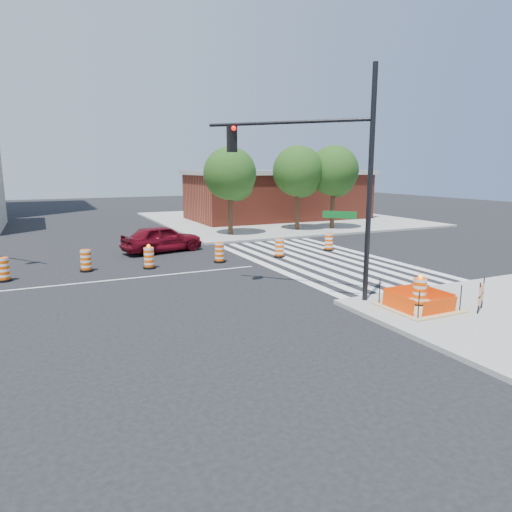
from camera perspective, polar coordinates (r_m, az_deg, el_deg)
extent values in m
plane|color=black|center=(20.59, -18.59, -2.99)|extent=(120.00, 120.00, 0.00)
cube|color=gray|center=(43.20, 2.74, 4.65)|extent=(22.00, 22.00, 0.15)
cube|color=silver|center=(22.76, 1.26, -1.12)|extent=(0.45, 13.50, 0.01)
cube|color=silver|center=(23.17, 3.26, -0.92)|extent=(0.45, 13.50, 0.01)
cube|color=silver|center=(23.61, 5.18, -0.73)|extent=(0.45, 13.50, 0.01)
cube|color=silver|center=(24.07, 7.03, -0.54)|extent=(0.45, 13.50, 0.01)
cube|color=silver|center=(24.55, 8.81, -0.36)|extent=(0.45, 13.50, 0.01)
cube|color=silver|center=(25.06, 10.51, -0.19)|extent=(0.45, 13.50, 0.01)
cube|color=silver|center=(25.59, 12.15, -0.02)|extent=(0.45, 13.50, 0.01)
cube|color=silver|center=(26.14, 13.72, 0.13)|extent=(0.45, 13.50, 0.01)
cube|color=silver|center=(20.59, -18.59, -2.98)|extent=(14.00, 0.12, 0.01)
cube|color=tan|center=(16.26, 19.60, -6.05)|extent=(2.20, 2.20, 0.05)
cube|color=#FF4005|center=(15.59, 21.99, -5.97)|extent=(1.44, 0.02, 0.55)
cube|color=#FF4005|center=(16.81, 17.50, -4.49)|extent=(1.44, 0.02, 0.55)
cube|color=#FF4005|center=(15.58, 17.29, -5.67)|extent=(0.02, 1.44, 0.55)
cube|color=#FF4005|center=(16.82, 21.85, -4.76)|extent=(0.02, 1.44, 0.55)
cylinder|color=black|center=(14.92, 19.66, -5.85)|extent=(0.04, 0.04, 0.90)
cylinder|color=black|center=(16.20, 24.21, -4.87)|extent=(0.04, 0.04, 0.90)
cylinder|color=black|center=(16.18, 15.18, -4.31)|extent=(0.04, 0.04, 0.90)
cylinder|color=black|center=(17.38, 19.73, -3.53)|extent=(0.04, 0.04, 0.90)
cube|color=maroon|center=(43.02, 2.76, 7.34)|extent=(16.00, 8.00, 4.20)
cube|color=gray|center=(42.95, 2.79, 10.40)|extent=(16.50, 8.50, 0.40)
imported|color=#5C0713|center=(26.77, -11.66, 2.16)|extent=(4.91, 2.84, 1.57)
cylinder|color=black|center=(16.08, 14.05, 8.43)|extent=(0.18, 0.18, 7.97)
cylinder|color=black|center=(16.77, 3.79, 16.31)|extent=(4.24, 4.38, 0.12)
cube|color=black|center=(17.45, -3.03, 14.46)|extent=(0.32, 0.28, 1.00)
sphere|color=#FF0C0C|center=(17.31, -2.81, 15.65)|extent=(0.18, 0.18, 0.18)
cube|color=#0C591E|center=(16.29, 10.39, 5.09)|extent=(0.86, 0.89, 0.25)
cylinder|color=black|center=(16.54, 19.66, -5.70)|extent=(0.55, 0.55, 0.09)
cylinder|color=#F45205|center=(16.42, 19.77, -4.16)|extent=(0.44, 0.44, 0.87)
sphere|color=#FF990C|center=(16.30, 19.88, -2.44)|extent=(0.15, 0.15, 0.15)
cube|color=#F45205|center=(16.54, 26.37, -3.76)|extent=(0.78, 0.49, 0.29)
cube|color=#F45205|center=(16.62, 26.28, -4.87)|extent=(0.78, 0.49, 0.23)
cylinder|color=black|center=(16.21, 26.12, -4.77)|extent=(0.04, 0.04, 1.04)
cylinder|color=black|center=(16.97, 26.50, -4.15)|extent=(0.04, 0.04, 1.04)
cylinder|color=#382314|center=(32.25, -3.24, 5.91)|extent=(0.34, 0.34, 3.91)
sphere|color=#1A4112|center=(32.14, -3.29, 10.26)|extent=(3.67, 3.67, 3.67)
sphere|color=#1A4112|center=(32.65, -2.60, 9.20)|extent=(2.69, 2.69, 2.69)
sphere|color=#1A4112|center=(31.78, -3.86, 9.58)|extent=(2.45, 2.45, 2.45)
cylinder|color=#382314|center=(34.96, 5.19, 6.38)|extent=(0.32, 0.32, 4.05)
sphere|color=#1A4112|center=(34.86, 5.27, 10.53)|extent=(3.80, 3.80, 3.80)
sphere|color=#1A4112|center=(35.38, 5.70, 9.50)|extent=(2.79, 2.79, 2.79)
sphere|color=#1A4112|center=(34.49, 4.85, 9.90)|extent=(2.53, 2.53, 2.53)
cylinder|color=#382314|center=(36.03, 9.55, 6.42)|extent=(0.34, 0.34, 4.08)
sphere|color=#1A4112|center=(35.93, 9.68, 10.48)|extent=(3.82, 3.82, 3.82)
sphere|color=#1A4112|center=(36.51, 10.05, 9.47)|extent=(2.80, 2.80, 2.80)
sphere|color=#1A4112|center=(35.52, 9.28, 9.87)|extent=(2.55, 2.55, 2.55)
cylinder|color=black|center=(22.25, -28.94, -2.66)|extent=(0.60, 0.60, 0.10)
cylinder|color=#F45205|center=(22.15, -29.05, -1.40)|extent=(0.48, 0.48, 0.95)
cylinder|color=black|center=(22.78, -20.41, -1.69)|extent=(0.60, 0.60, 0.10)
cylinder|color=#F45205|center=(22.68, -20.50, -0.45)|extent=(0.48, 0.48, 0.95)
cylinder|color=black|center=(22.56, -13.17, -1.40)|extent=(0.60, 0.60, 0.10)
cylinder|color=#F45205|center=(22.46, -13.23, -0.16)|extent=(0.48, 0.48, 0.95)
sphere|color=#FF990C|center=(22.36, -13.29, 1.23)|extent=(0.16, 0.16, 0.16)
cylinder|color=black|center=(23.48, -4.57, -0.67)|extent=(0.60, 0.60, 0.10)
cylinder|color=#F45205|center=(23.39, -4.59, 0.53)|extent=(0.48, 0.48, 0.95)
cylinder|color=black|center=(24.78, 2.93, -0.04)|extent=(0.60, 0.60, 0.10)
cylinder|color=#F45205|center=(24.69, 2.95, 1.10)|extent=(0.48, 0.48, 0.95)
cylinder|color=black|center=(27.14, 9.06, 0.79)|extent=(0.60, 0.60, 0.10)
cylinder|color=#F45205|center=(27.06, 9.10, 1.84)|extent=(0.48, 0.48, 0.95)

